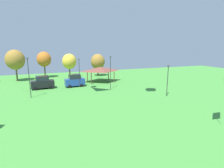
# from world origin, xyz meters

# --- Properties ---
(parked_car_leftmost) EXTENTS (4.48, 2.27, 2.62)m
(parked_car_leftmost) POSITION_xyz_m (-6.61, 38.03, 1.27)
(parked_car_leftmost) COLOR black
(parked_car_leftmost) RESTS_ON ground
(parked_car_second_from_left) EXTENTS (4.12, 2.23, 2.64)m
(parked_car_second_from_left) POSITION_xyz_m (-0.27, 37.71, 1.28)
(parked_car_second_from_left) COLOR #234299
(parked_car_second_from_left) RESTS_ON ground
(park_pavilion) EXTENTS (7.14, 5.09, 3.60)m
(park_pavilion) POSITION_xyz_m (6.39, 40.83, 3.08)
(park_pavilion) COLOR brown
(park_pavilion) RESTS_ON ground
(light_post_0) EXTENTS (0.36, 0.20, 5.93)m
(light_post_0) POSITION_xyz_m (0.61, 36.84, 3.36)
(light_post_0) COLOR #2D2D33
(light_post_0) RESTS_ON ground
(light_post_1) EXTENTS (0.36, 0.20, 5.30)m
(light_post_1) POSITION_xyz_m (13.24, 24.72, 3.04)
(light_post_1) COLOR #2D2D33
(light_post_1) RESTS_ON ground
(light_post_2) EXTENTS (0.36, 0.20, 6.51)m
(light_post_2) POSITION_xyz_m (6.06, 33.05, 3.66)
(light_post_2) COLOR #2D2D33
(light_post_2) RESTS_ON ground
(light_post_3) EXTENTS (0.36, 0.20, 6.64)m
(light_post_3) POSITION_xyz_m (-8.45, 31.91, 3.72)
(light_post_3) COLOR #2D2D33
(light_post_3) RESTS_ON ground
(treeline_tree_1) EXTENTS (4.39, 4.39, 7.64)m
(treeline_tree_1) POSITION_xyz_m (-12.51, 48.89, 5.21)
(treeline_tree_1) COLOR brown
(treeline_tree_1) RESTS_ON ground
(treeline_tree_2) EXTENTS (3.67, 3.67, 7.03)m
(treeline_tree_2) POSITION_xyz_m (-6.03, 51.62, 4.99)
(treeline_tree_2) COLOR brown
(treeline_tree_2) RESTS_ON ground
(treeline_tree_3) EXTENTS (3.73, 3.73, 6.50)m
(treeline_tree_3) POSITION_xyz_m (0.27, 49.06, 4.43)
(treeline_tree_3) COLOR brown
(treeline_tree_3) RESTS_ON ground
(treeline_tree_4) EXTENTS (4.00, 4.00, 6.31)m
(treeline_tree_4) POSITION_xyz_m (8.35, 49.48, 4.10)
(treeline_tree_4) COLOR brown
(treeline_tree_4) RESTS_ON ground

